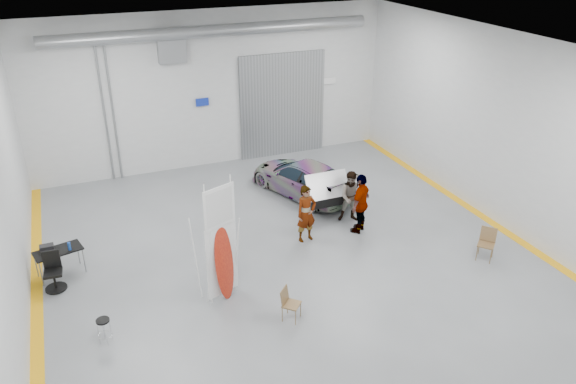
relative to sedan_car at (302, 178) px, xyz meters
name	(u,v)px	position (x,y,z in m)	size (l,w,h in m)	color
ground	(294,262)	(-2.01, -4.06, -0.62)	(16.00, 16.00, 0.00)	slate
room_shell	(273,103)	(-1.77, -1.84, 3.46)	(14.02, 16.18, 6.01)	silver
sedan_car	(302,178)	(0.00, 0.00, 0.00)	(1.74, 4.27, 1.24)	silver
person_a	(306,214)	(-1.18, -3.02, 0.29)	(0.66, 0.43, 1.81)	#946B51
person_b	(352,197)	(0.67, -2.43, 0.24)	(0.84, 0.64, 1.72)	#445E7E
person_c	(361,203)	(0.59, -3.15, 0.36)	(1.13, 0.47, 1.95)	#A86038
surfboard_display	(219,253)	(-4.41, -4.91, 0.74)	(0.89, 0.51, 3.35)	white
folding_chair_near	(291,310)	(-3.05, -6.36, -0.35)	(0.56, 0.64, 0.85)	brown
folding_chair_far	(485,250)	(3.15, -5.95, -0.33)	(0.62, 0.71, 0.94)	brown
shop_stool	(105,331)	(-7.36, -5.53, -0.30)	(0.33, 0.33, 0.64)	black
work_table	(55,251)	(-8.26, -2.19, 0.16)	(1.35, 0.90, 1.01)	gray
office_chair	(53,273)	(-8.37, -2.81, -0.16)	(0.56, 0.56, 1.05)	black
trunk_lid	(326,182)	(0.00, -1.88, 0.64)	(1.44, 0.88, 0.04)	silver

